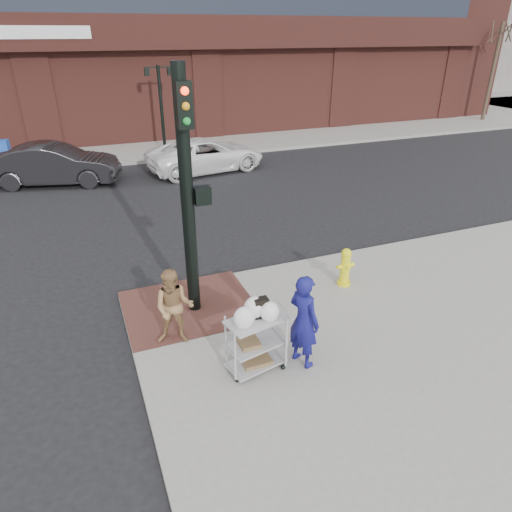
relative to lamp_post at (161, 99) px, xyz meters
name	(u,v)px	position (x,y,z in m)	size (l,w,h in m)	color
ground	(228,328)	(-2.00, -16.00, -2.62)	(220.00, 220.00, 0.00)	black
sidewalk_far	(246,101)	(10.50, 16.00, -2.54)	(65.00, 36.00, 0.15)	gray
brick_curb_ramp	(189,306)	(-2.60, -15.10, -2.46)	(2.80, 2.40, 0.01)	#542E27
bare_tree_a	(504,19)	(22.00, 0.50, 3.65)	(1.80, 1.80, 7.20)	#382B21
lamp_post	(161,99)	(0.00, 0.00, 0.00)	(1.32, 0.22, 4.00)	black
traffic_signal_pole	(188,191)	(-2.48, -15.23, 0.21)	(0.61, 0.51, 5.00)	black
woman_blue	(304,321)	(-1.15, -17.69, -1.57)	(0.65, 0.43, 1.79)	navy
pedestrian_tan	(174,307)	(-3.13, -16.24, -1.69)	(0.76, 0.59, 1.56)	#997148
sedan_dark	(54,165)	(-5.21, -3.92, -1.80)	(1.72, 4.94, 1.63)	black
minivan_white	(206,155)	(0.98, -4.25, -1.90)	(2.38, 5.15, 1.43)	white
utility_cart	(256,339)	(-2.00, -17.54, -1.83)	(1.11, 0.77, 1.41)	#A1A1A6
fire_hydrant	(345,267)	(1.08, -15.53, -1.99)	(0.44, 0.31, 0.94)	yellow
newsbox_blue	(5,153)	(-7.29, -0.46, -1.91)	(0.47, 0.43, 1.12)	blue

